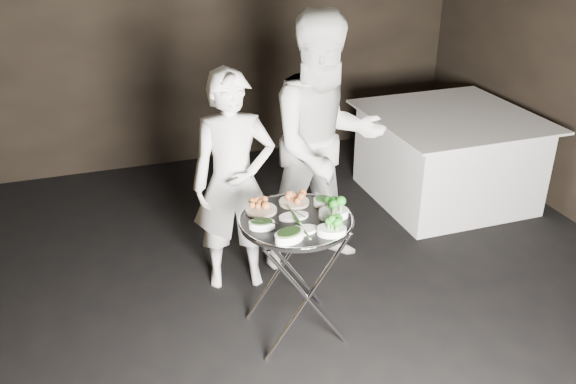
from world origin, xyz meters
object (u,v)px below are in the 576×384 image
object	(u,v)px
waiter_left	(234,183)
dining_table	(447,157)
tray_stand	(296,271)
serving_tray	(296,220)
waiter_right	(325,145)

from	to	relation	value
waiter_left	dining_table	bearing A→B (deg)	27.14
tray_stand	waiter_left	world-z (taller)	waiter_left
dining_table	serving_tray	bearing A→B (deg)	-144.54
waiter_right	dining_table	world-z (taller)	waiter_right
tray_stand	waiter_right	world-z (taller)	waiter_right
tray_stand	waiter_left	distance (m)	0.80
tray_stand	dining_table	xyz separation A→B (m)	(1.98, 1.41, -0.05)
serving_tray	tray_stand	bearing A→B (deg)	-90.00
tray_stand	serving_tray	distance (m)	0.37
waiter_left	dining_table	world-z (taller)	waiter_left
tray_stand	dining_table	world-z (taller)	dining_table
waiter_right	dining_table	xyz separation A→B (m)	(1.49, 0.64, -0.55)
tray_stand	waiter_left	bearing A→B (deg)	107.03
tray_stand	serving_tray	world-z (taller)	serving_tray
waiter_right	dining_table	bearing A→B (deg)	20.92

